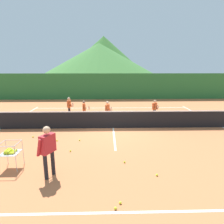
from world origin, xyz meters
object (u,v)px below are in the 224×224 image
(tennis_ball_8, at_px, (33,137))
(instructor, at_px, (48,147))
(student_0, at_px, (69,105))
(tennis_ball_1, at_px, (80,140))
(tennis_ball_5, at_px, (157,175))
(tennis_ball_9, at_px, (120,203))
(tennis_net, at_px, (113,119))
(student_2, at_px, (108,109))
(tennis_ball_7, at_px, (115,208))
(tennis_ball_10, at_px, (124,162))
(student_1, at_px, (84,108))
(tennis_ball_0, at_px, (17,154))
(student_3, at_px, (155,107))
(tennis_ball_3, at_px, (57,140))
(tennis_ball_2, at_px, (54,140))
(ball_cart, at_px, (10,152))
(tennis_ball_6, at_px, (70,151))

(tennis_ball_8, bearing_deg, instructor, -62.36)
(student_0, bearing_deg, tennis_ball_8, -104.70)
(tennis_ball_1, distance_m, tennis_ball_5, 4.12)
(instructor, distance_m, tennis_ball_9, 2.66)
(tennis_net, xyz_separation_m, student_2, (-0.30, 1.33, 0.27))
(student_2, relative_size, tennis_ball_7, 18.73)
(tennis_ball_10, bearing_deg, tennis_ball_1, 131.49)
(tennis_ball_8, bearing_deg, tennis_ball_7, -52.51)
(student_1, relative_size, student_2, 0.98)
(tennis_ball_0, height_order, tennis_ball_5, same)
(tennis_ball_0, relative_size, tennis_ball_1, 1.00)
(tennis_ball_7, bearing_deg, tennis_ball_1, 108.29)
(tennis_net, height_order, student_3, student_3)
(tennis_ball_3, height_order, tennis_ball_8, same)
(student_3, height_order, tennis_ball_2, student_3)
(student_2, relative_size, tennis_ball_3, 18.73)
(tennis_ball_3, bearing_deg, ball_cart, -111.30)
(instructor, relative_size, ball_cart, 1.82)
(tennis_ball_7, bearing_deg, tennis_net, 88.66)
(tennis_ball_0, height_order, tennis_ball_6, same)
(tennis_ball_2, distance_m, tennis_ball_7, 5.21)
(tennis_ball_3, bearing_deg, tennis_ball_2, 152.16)
(tennis_ball_5, xyz_separation_m, tennis_ball_9, (-1.23, -1.23, 0.00))
(tennis_ball_6, bearing_deg, instructor, -99.83)
(student_1, xyz_separation_m, tennis_ball_9, (1.76, -7.81, -0.72))
(instructor, distance_m, tennis_ball_3, 3.10)
(student_0, bearing_deg, tennis_ball_9, -71.71)
(student_1, height_order, tennis_ball_2, student_1)
(tennis_ball_2, height_order, tennis_ball_10, same)
(tennis_ball_3, relative_size, tennis_ball_8, 1.00)
(tennis_ball_9, bearing_deg, tennis_ball_3, 121.89)
(instructor, distance_m, tennis_ball_1, 3.11)
(tennis_net, height_order, tennis_ball_0, tennis_net)
(student_3, height_order, tennis_ball_0, student_3)
(tennis_ball_6, relative_size, tennis_ball_7, 1.00)
(student_2, bearing_deg, tennis_ball_3, -126.20)
(tennis_ball_1, bearing_deg, student_2, 67.65)
(student_3, bearing_deg, student_0, 174.24)
(tennis_net, height_order, tennis_ball_10, tennis_net)
(student_0, relative_size, tennis_ball_5, 19.52)
(tennis_ball_0, xyz_separation_m, tennis_ball_2, (1.04, 1.45, 0.00))
(tennis_ball_5, height_order, tennis_ball_6, same)
(tennis_ball_8, bearing_deg, tennis_ball_6, -38.03)
(tennis_ball_0, bearing_deg, student_0, 80.62)
(tennis_ball_0, relative_size, tennis_ball_3, 1.00)
(student_1, height_order, tennis_ball_3, student_1)
(tennis_ball_7, bearing_deg, tennis_ball_5, 46.23)
(instructor, xyz_separation_m, tennis_ball_6, (0.31, 1.77, -0.95))
(student_2, distance_m, tennis_ball_0, 5.82)
(instructor, relative_size, student_3, 1.33)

